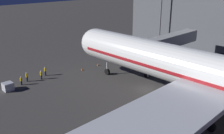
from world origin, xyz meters
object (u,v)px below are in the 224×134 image
at_px(ground_crew_by_belt_loader, 27,77).
at_px(traffic_cone_nose_port, 98,64).
at_px(baggage_container_near_belt, 8,87).
at_px(ground_crew_under_port_wing, 21,80).
at_px(traffic_cone_nose_starboard, 82,69).
at_px(jet_bridge, 165,43).
at_px(apron_floodlight_mast, 161,11).
at_px(ground_crew_marshaller_fwd, 41,75).
at_px(ground_crew_near_nose_gear, 45,71).

distance_m(ground_crew_by_belt_loader, traffic_cone_nose_port, 15.86).
bearing_deg(traffic_cone_nose_port, baggage_container_near_belt, -2.76).
bearing_deg(traffic_cone_nose_port, ground_crew_under_port_wing, -5.16).
bearing_deg(ground_crew_under_port_wing, traffic_cone_nose_starboard, 173.08).
relative_size(ground_crew_by_belt_loader, traffic_cone_nose_starboard, 3.34).
xyz_separation_m(jet_bridge, apron_floodlight_mast, (-15.18, -12.11, 4.01)).
relative_size(ground_crew_by_belt_loader, ground_crew_marshaller_fwd, 1.04).
bearing_deg(ground_crew_under_port_wing, baggage_container_near_belt, 12.29).
xyz_separation_m(jet_bridge, traffic_cone_nose_port, (8.12, -11.83, -5.75)).
distance_m(ground_crew_near_nose_gear, traffic_cone_nose_starboard, 7.69).
distance_m(ground_crew_marshaller_fwd, traffic_cone_nose_port, 13.23).
bearing_deg(ground_crew_near_nose_gear, ground_crew_under_port_wing, 11.34).
distance_m(baggage_container_near_belt, ground_crew_under_port_wing, 2.79).
bearing_deg(jet_bridge, ground_crew_near_nose_gear, -36.39).
bearing_deg(ground_crew_marshaller_fwd, apron_floodlight_mast, 178.03).
height_order(baggage_container_near_belt, ground_crew_near_nose_gear, ground_crew_near_nose_gear).
distance_m(ground_crew_near_nose_gear, ground_crew_by_belt_loader, 4.10).
height_order(baggage_container_near_belt, traffic_cone_nose_starboard, baggage_container_near_belt).
height_order(apron_floodlight_mast, baggage_container_near_belt, apron_floodlight_mast).
xyz_separation_m(ground_crew_under_port_wing, traffic_cone_nose_starboard, (-12.78, 1.55, -0.64)).
height_order(ground_crew_near_nose_gear, traffic_cone_nose_port, ground_crew_near_nose_gear).
distance_m(jet_bridge, ground_crew_marshaller_fwd, 25.60).
xyz_separation_m(jet_bridge, ground_crew_by_belt_loader, (23.78, -14.21, -5.01)).
xyz_separation_m(apron_floodlight_mast, traffic_cone_nose_port, (23.30, 0.28, -9.76)).
bearing_deg(ground_crew_under_port_wing, jet_bridge, 152.12).
height_order(ground_crew_by_belt_loader, ground_crew_marshaller_fwd, ground_crew_by_belt_loader).
height_order(jet_bridge, ground_crew_by_belt_loader, jet_bridge).
height_order(ground_crew_by_belt_loader, traffic_cone_nose_starboard, ground_crew_by_belt_loader).
relative_size(ground_crew_near_nose_gear, ground_crew_under_port_wing, 1.12).
xyz_separation_m(apron_floodlight_mast, ground_crew_by_belt_loader, (38.96, -2.11, -9.02)).
relative_size(apron_floodlight_mast, ground_crew_by_belt_loader, 9.36).
xyz_separation_m(apron_floodlight_mast, ground_crew_near_nose_gear, (34.87, -2.40, -9.00)).
xyz_separation_m(ground_crew_marshaller_fwd, ground_crew_under_port_wing, (4.06, -0.02, -0.05)).
height_order(jet_bridge, ground_crew_marshaller_fwd, jet_bridge).
xyz_separation_m(ground_crew_marshaller_fwd, traffic_cone_nose_port, (-13.12, 1.53, -0.69)).
distance_m(baggage_container_near_belt, traffic_cone_nose_port, 19.93).
xyz_separation_m(baggage_container_near_belt, traffic_cone_nose_starboard, (-15.50, 0.96, -0.43)).
bearing_deg(ground_crew_by_belt_loader, ground_crew_under_port_wing, 28.61).
distance_m(ground_crew_by_belt_loader, ground_crew_marshaller_fwd, 2.68).
height_order(traffic_cone_nose_port, traffic_cone_nose_starboard, same).
relative_size(apron_floodlight_mast, baggage_container_near_belt, 10.49).
bearing_deg(ground_crew_by_belt_loader, jet_bridge, 149.13).
bearing_deg(ground_crew_under_port_wing, traffic_cone_nose_port, 174.84).
relative_size(ground_crew_marshaller_fwd, traffic_cone_nose_starboard, 3.21).
distance_m(jet_bridge, ground_crew_under_port_wing, 29.07).
xyz_separation_m(jet_bridge, traffic_cone_nose_starboard, (12.52, -11.83, -5.75)).
bearing_deg(apron_floodlight_mast, traffic_cone_nose_starboard, 0.57).
bearing_deg(ground_crew_near_nose_gear, ground_crew_by_belt_loader, 4.13).
distance_m(ground_crew_near_nose_gear, traffic_cone_nose_port, 11.90).
distance_m(ground_crew_by_belt_loader, ground_crew_under_port_wing, 1.74).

